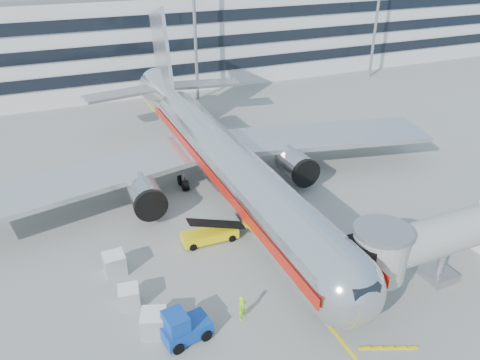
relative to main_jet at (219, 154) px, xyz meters
name	(u,v)px	position (x,y,z in m)	size (l,w,h in m)	color
ground	(270,254)	(0.00, -11.72, -4.23)	(180.00, 180.00, 0.00)	gray
lead_in_line	(226,199)	(0.00, -1.72, -4.23)	(0.25, 70.00, 0.01)	yellow
main_jet	(219,154)	(0.00, 0.00, 0.00)	(50.95, 48.70, 16.06)	silver
jet_bridge	(465,232)	(12.18, -19.72, -0.36)	(17.80, 4.50, 7.00)	silver
terminal	(124,36)	(0.00, 46.23, 3.57)	(150.00, 24.25, 15.60)	silver
light_mast_centre	(194,2)	(8.00, 30.28, 10.64)	(2.40, 1.20, 25.45)	gray
belt_loader	(210,234)	(-4.00, -7.92, -3.54)	(5.11, 1.97, 2.43)	yellow
baggage_tug	(183,327)	(-9.47, -17.77, -3.20)	(3.41, 2.46, 2.37)	#0D3997
cargo_container_left	(154,323)	(-11.06, -16.48, -3.36)	(2.10, 2.10, 1.74)	silver
cargo_container_right	(115,264)	(-12.33, -9.03, -3.37)	(1.67, 1.67, 1.71)	silver
cargo_container_front	(129,297)	(-12.05, -13.16, -3.46)	(1.64, 1.64, 1.55)	silver
ramp_worker	(242,308)	(-5.15, -17.60, -3.27)	(0.70, 0.46, 1.93)	#97FF1A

